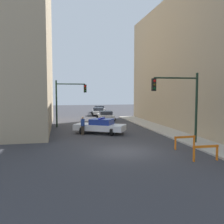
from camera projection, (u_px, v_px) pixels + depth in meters
The scene contains 11 objects.
ground_plane at pixel (125, 152), 16.34m from camera, with size 120.00×120.00×0.00m, color #38383D.
sidewalk_right at pixel (209, 146), 17.63m from camera, with size 2.40×44.00×0.12m.
traffic_light_near at pixel (182, 97), 18.32m from camera, with size 3.64×0.35×5.20m.
traffic_light_far at pixel (66, 97), 27.89m from camera, with size 3.44×0.35×5.20m.
police_car at pixel (100, 126), 23.39m from camera, with size 5.00×3.94×1.52m.
parked_car_near at pixel (106, 116), 34.23m from camera, with size 2.39×4.37×1.31m.
parked_car_mid at pixel (98, 111), 41.67m from camera, with size 2.53×4.44×1.31m.
parked_car_far at pixel (99, 109), 47.48m from camera, with size 2.35×4.35×1.31m.
pedestrian_crossing at pixel (83, 125), 22.74m from camera, with size 0.48×0.48×1.66m.
barrier_mid at pixel (206, 150), 14.08m from camera, with size 1.60×0.18×0.90m.
barrier_back at pixel (185, 140), 17.06m from camera, with size 1.60×0.24×0.90m.
Camera 1 is at (-4.19, -15.55, 3.90)m, focal length 40.00 mm.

